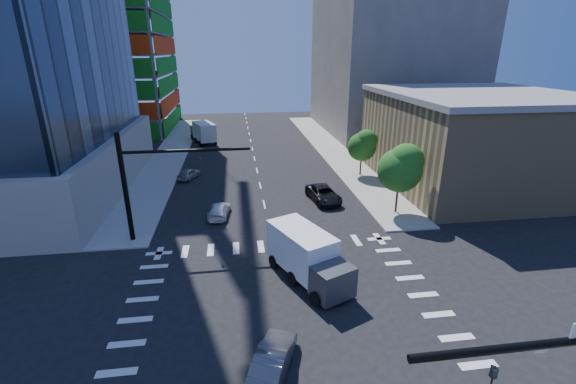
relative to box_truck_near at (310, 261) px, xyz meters
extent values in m
plane|color=black|center=(-1.98, -3.63, -1.52)|extent=(160.00, 160.00, 0.00)
cube|color=silver|center=(-1.98, -3.63, -1.52)|extent=(20.00, 20.00, 0.01)
cube|color=#9B9793|center=(10.52, 36.37, -1.45)|extent=(5.00, 60.00, 0.15)
cube|color=#9B9793|center=(-14.48, 36.37, -1.45)|extent=(5.00, 60.00, 0.15)
cube|color=tan|center=(23.02, 18.37, 3.48)|extent=(20.00, 22.00, 10.00)
cube|color=slate|center=(23.02, 18.37, 8.78)|extent=(20.50, 22.50, 0.60)
cube|color=#615C57|center=(25.02, 51.37, 12.48)|extent=(24.00, 30.00, 28.00)
imported|color=black|center=(2.02, -15.13, 4.93)|extent=(0.16, 0.20, 1.00)
cylinder|color=black|center=(-13.48, 7.87, 3.13)|extent=(0.40, 0.40, 9.00)
cylinder|color=black|center=(-8.48, 7.87, 6.03)|extent=(10.00, 0.24, 0.24)
imported|color=black|center=(-7.48, 7.87, 4.93)|extent=(0.16, 0.20, 1.00)
cylinder|color=#382316|center=(10.52, 10.37, -0.23)|extent=(0.20, 0.20, 2.27)
sphere|color=#1A5216|center=(10.52, 10.37, 2.85)|extent=(4.16, 4.16, 4.16)
sphere|color=#327727|center=(10.92, 10.07, 3.83)|extent=(3.25, 3.25, 3.25)
cylinder|color=#382316|center=(10.82, 22.37, -0.41)|extent=(0.20, 0.20, 1.92)
sphere|color=#1A5216|center=(10.82, 22.37, 2.20)|extent=(3.52, 3.52, 3.52)
sphere|color=#327727|center=(11.22, 22.07, 3.03)|extent=(2.75, 2.75, 2.75)
imported|color=black|center=(4.28, 14.51, -0.75)|extent=(3.33, 5.86, 1.54)
imported|color=white|center=(-6.47, 12.01, -0.90)|extent=(2.27, 4.50, 1.25)
imported|color=#9DA1A4|center=(-10.48, 24.11, -0.88)|extent=(2.94, 4.04, 1.28)
imported|color=#55555A|center=(-3.29, -7.53, -0.81)|extent=(3.02, 4.58, 1.43)
cube|color=white|center=(0.00, 0.00, 0.52)|extent=(4.53, 5.96, 2.79)
cube|color=#3E3F45|center=(0.00, 0.00, -0.18)|extent=(3.04, 2.77, 2.04)
cube|color=silver|center=(-10.11, 44.30, 0.56)|extent=(4.30, 6.04, 2.85)
cube|color=#3E3F45|center=(-10.11, 44.30, -0.15)|extent=(3.03, 2.70, 2.08)
camera|label=1|loc=(-4.60, -22.36, 13.45)|focal=24.00mm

